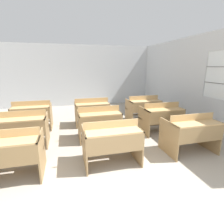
# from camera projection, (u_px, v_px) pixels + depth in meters

# --- Properties ---
(wall_back) EXTENTS (7.14, 0.06, 2.84)m
(wall_back) POSITION_uv_depth(u_px,v_px,m) (78.00, 76.00, 8.35)
(wall_back) COLOR silver
(wall_back) RESTS_ON ground_plane
(wall_right_with_window) EXTENTS (0.06, 7.12, 2.84)m
(wall_right_with_window) POSITION_uv_depth(u_px,v_px,m) (191.00, 80.00, 5.96)
(wall_right_with_window) COLOR silver
(wall_right_with_window) RESTS_ON ground_plane
(bench_front_left) EXTENTS (1.07, 0.74, 0.88)m
(bench_front_left) POSITION_uv_depth(u_px,v_px,m) (8.00, 153.00, 2.92)
(bench_front_left) COLOR #93744A
(bench_front_left) RESTS_ON ground_plane
(bench_front_center) EXTENTS (1.07, 0.74, 0.88)m
(bench_front_center) POSITION_uv_depth(u_px,v_px,m) (112.00, 141.00, 3.37)
(bench_front_center) COLOR #997A50
(bench_front_center) RESTS_ON ground_plane
(bench_front_right) EXTENTS (1.07, 0.74, 0.88)m
(bench_front_right) POSITION_uv_depth(u_px,v_px,m) (191.00, 132.00, 3.83)
(bench_front_right) COLOR #93744A
(bench_front_right) RESTS_ON ground_plane
(bench_second_left) EXTENTS (1.07, 0.74, 0.88)m
(bench_second_left) POSITION_uv_depth(u_px,v_px,m) (23.00, 128.00, 4.10)
(bench_second_left) COLOR #96774D
(bench_second_left) RESTS_ON ground_plane
(bench_second_center) EXTENTS (1.07, 0.74, 0.88)m
(bench_second_center) POSITION_uv_depth(u_px,v_px,m) (99.00, 122.00, 4.54)
(bench_second_center) COLOR #93754B
(bench_second_center) RESTS_ON ground_plane
(bench_second_right) EXTENTS (1.07, 0.74, 0.88)m
(bench_second_right) POSITION_uv_depth(u_px,v_px,m) (161.00, 117.00, 4.98)
(bench_second_right) COLOR olive
(bench_second_right) RESTS_ON ground_plane
(bench_third_left) EXTENTS (1.07, 0.74, 0.88)m
(bench_third_left) POSITION_uv_depth(u_px,v_px,m) (32.00, 114.00, 5.23)
(bench_third_left) COLOR #94764C
(bench_third_left) RESTS_ON ground_plane
(bench_third_center) EXTENTS (1.07, 0.74, 0.88)m
(bench_third_center) POSITION_uv_depth(u_px,v_px,m) (92.00, 111.00, 5.67)
(bench_third_center) COLOR #96774D
(bench_third_center) RESTS_ON ground_plane
(bench_third_right) EXTENTS (1.07, 0.74, 0.88)m
(bench_third_right) POSITION_uv_depth(u_px,v_px,m) (143.00, 107.00, 6.12)
(bench_third_right) COLOR #9A7C52
(bench_third_right) RESTS_ON ground_plane
(wastepaper_bin) EXTENTS (0.26, 0.26, 0.34)m
(wastepaper_bin) POSITION_uv_depth(u_px,v_px,m) (164.00, 109.00, 7.17)
(wastepaper_bin) COLOR #474C51
(wastepaper_bin) RESTS_ON ground_plane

